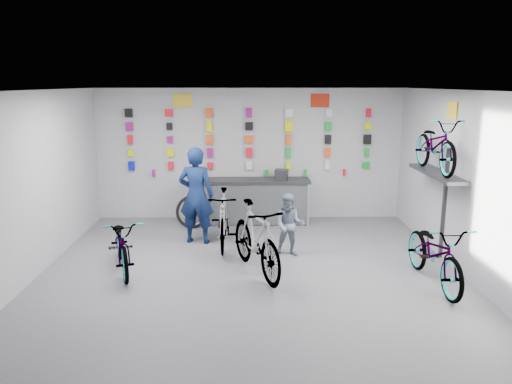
{
  "coord_description": "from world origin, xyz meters",
  "views": [
    {
      "loc": [
        -0.03,
        -7.4,
        3.12
      ],
      "look_at": [
        0.11,
        1.4,
        1.18
      ],
      "focal_mm": 35.0,
      "sensor_mm": 36.0,
      "label": 1
    }
  ],
  "objects_px": {
    "bike_right": "(435,253)",
    "bike_service": "(224,219)",
    "clerk": "(196,195)",
    "customer": "(289,225)",
    "bike_left": "(122,244)",
    "counter": "(249,202)",
    "bike_center": "(256,239)"
  },
  "relations": [
    {
      "from": "bike_center",
      "to": "clerk",
      "type": "distance_m",
      "value": 2.06
    },
    {
      "from": "counter",
      "to": "bike_right",
      "type": "bearing_deg",
      "value": -51.17
    },
    {
      "from": "bike_left",
      "to": "customer",
      "type": "distance_m",
      "value": 2.95
    },
    {
      "from": "clerk",
      "to": "customer",
      "type": "xyz_separation_m",
      "value": [
        1.77,
        -0.82,
        -0.38
      ]
    },
    {
      "from": "bike_service",
      "to": "clerk",
      "type": "bearing_deg",
      "value": 156.27
    },
    {
      "from": "counter",
      "to": "bike_right",
      "type": "distance_m",
      "value": 4.61
    },
    {
      "from": "bike_center",
      "to": "customer",
      "type": "bearing_deg",
      "value": 33.41
    },
    {
      "from": "bike_left",
      "to": "bike_center",
      "type": "bearing_deg",
      "value": -23.07
    },
    {
      "from": "bike_left",
      "to": "bike_right",
      "type": "distance_m",
      "value": 5.08
    },
    {
      "from": "customer",
      "to": "clerk",
      "type": "bearing_deg",
      "value": 163.78
    },
    {
      "from": "bike_left",
      "to": "clerk",
      "type": "bearing_deg",
      "value": 35.18
    },
    {
      "from": "bike_service",
      "to": "counter",
      "type": "bearing_deg",
      "value": 72.69
    },
    {
      "from": "bike_service",
      "to": "clerk",
      "type": "distance_m",
      "value": 0.72
    },
    {
      "from": "bike_service",
      "to": "customer",
      "type": "distance_m",
      "value": 1.36
    },
    {
      "from": "counter",
      "to": "bike_right",
      "type": "relative_size",
      "value": 1.37
    },
    {
      "from": "bike_left",
      "to": "bike_service",
      "type": "relative_size",
      "value": 0.99
    },
    {
      "from": "clerk",
      "to": "bike_service",
      "type": "bearing_deg",
      "value": 166.29
    },
    {
      "from": "counter",
      "to": "bike_center",
      "type": "relative_size",
      "value": 1.36
    },
    {
      "from": "counter",
      "to": "bike_left",
      "type": "distance_m",
      "value": 3.62
    },
    {
      "from": "counter",
      "to": "customer",
      "type": "xyz_separation_m",
      "value": [
        0.72,
        -2.23,
        0.09
      ]
    },
    {
      "from": "bike_center",
      "to": "bike_right",
      "type": "height_order",
      "value": "bike_center"
    },
    {
      "from": "bike_right",
      "to": "bike_service",
      "type": "relative_size",
      "value": 1.08
    },
    {
      "from": "bike_center",
      "to": "customer",
      "type": "relative_size",
      "value": 1.72
    },
    {
      "from": "counter",
      "to": "bike_service",
      "type": "xyz_separation_m",
      "value": [
        -0.5,
        -1.65,
        0.06
      ]
    },
    {
      "from": "bike_center",
      "to": "clerk",
      "type": "bearing_deg",
      "value": 103.41
    },
    {
      "from": "counter",
      "to": "clerk",
      "type": "bearing_deg",
      "value": -126.45
    },
    {
      "from": "clerk",
      "to": "bike_right",
      "type": "bearing_deg",
      "value": 160.77
    },
    {
      "from": "bike_service",
      "to": "bike_left",
      "type": "bearing_deg",
      "value": -142.44
    },
    {
      "from": "bike_center",
      "to": "bike_service",
      "type": "distance_m",
      "value": 1.57
    },
    {
      "from": "clerk",
      "to": "bike_center",
      "type": "bearing_deg",
      "value": 133.92
    },
    {
      "from": "bike_right",
      "to": "bike_service",
      "type": "height_order",
      "value": "bike_service"
    },
    {
      "from": "bike_left",
      "to": "customer",
      "type": "relative_size",
      "value": 1.55
    }
  ]
}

